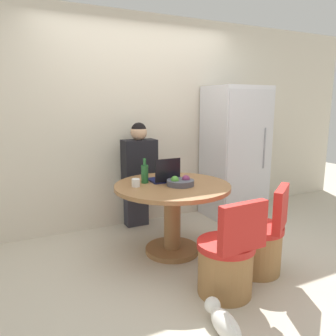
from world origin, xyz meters
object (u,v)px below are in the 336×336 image
dining_table (172,204)px  laptop (164,177)px  chair_near_right_corner (259,244)px  cat (223,322)px  refrigerator (235,153)px  bottle (145,173)px  chair_near_camera (227,263)px  fruit_bowl (180,182)px  person_seated (138,172)px

dining_table → laptop: (-0.02, 0.15, 0.26)m
dining_table → chair_near_right_corner: 0.92m
dining_table → cat: dining_table is taller
refrigerator → bottle: 1.59m
chair_near_right_corner → laptop: bearing=-94.1°
chair_near_camera → bottle: 1.23m
chair_near_right_corner → laptop: 1.14m
dining_table → fruit_bowl: fruit_bowl is taller
person_seated → chair_near_camera: bearing=93.4°
dining_table → fruit_bowl: (0.05, -0.07, 0.24)m
dining_table → fruit_bowl: bearing=-55.3°
chair_near_camera → person_seated: (-0.10, 1.70, 0.44)m
person_seated → laptop: size_ratio=4.66×
person_seated → bottle: bearing=74.9°
chair_near_right_corner → person_seated: size_ratio=0.63×
laptop → cat: (-0.23, -1.40, -0.70)m
laptop → fruit_bowl: size_ratio=1.03×
chair_near_right_corner → bottle: size_ratio=3.20×
dining_table → chair_near_right_corner: size_ratio=1.43×
chair_near_camera → cat: size_ratio=1.74×
chair_near_camera → fruit_bowl: (0.01, 0.81, 0.49)m
person_seated → laptop: 0.67m
bottle → cat: size_ratio=0.54×
fruit_bowl → cat: size_ratio=0.58×
person_seated → laptop: bearing=93.2°
fruit_bowl → chair_near_right_corner: bearing=-52.9°
chair_near_camera → cat: bearing=48.8°
person_seated → refrigerator: bearing=174.1°
person_seated → chair_near_right_corner: bearing=111.1°
chair_near_right_corner → refrigerator: bearing=-155.4°
fruit_bowl → cat: (-0.30, -1.18, -0.68)m
fruit_bowl → chair_near_camera: bearing=-90.6°
cat → chair_near_right_corner: bearing=-48.5°
refrigerator → fruit_bowl: size_ratio=6.42×
refrigerator → cat: (-1.53, -1.93, -0.79)m
laptop → fruit_bowl: 0.23m
bottle → laptop: bearing=-8.0°
dining_table → chair_near_camera: size_ratio=1.43×
person_seated → dining_table: bearing=94.0°
dining_table → bottle: bottle is taller
chair_near_camera → fruit_bowl: size_ratio=3.00×
laptop → dining_table: bearing=97.6°
chair_near_camera → bottle: bearing=-78.5°
chair_near_right_corner → cat: 0.97m
refrigerator → chair_near_right_corner: (-0.75, -1.38, -0.60)m
laptop → refrigerator: bearing=-158.1°
dining_table → chair_near_camera: 0.92m
refrigerator → dining_table: size_ratio=1.49×
person_seated → laptop: person_seated is taller
cat → laptop: bearing=-2.7°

